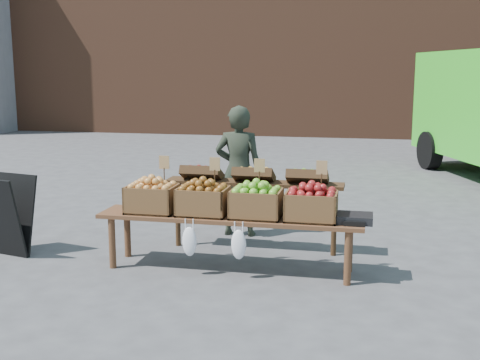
% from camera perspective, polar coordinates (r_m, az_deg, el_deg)
% --- Properties ---
extents(ground, '(80.00, 80.00, 0.00)m').
position_cam_1_polar(ground, '(6.09, -5.70, -9.10)').
color(ground, '#4A4A4D').
extents(vendor, '(0.60, 0.40, 1.61)m').
position_cam_1_polar(vendor, '(7.37, -0.12, 0.85)').
color(vendor, '#242B20').
rests_on(vendor, ground).
extents(chalkboard_sign, '(0.65, 0.45, 0.91)m').
position_cam_1_polar(chalkboard_sign, '(7.12, -21.36, -3.11)').
color(chalkboard_sign, black).
rests_on(chalkboard_sign, ground).
extents(back_table, '(2.10, 0.44, 1.04)m').
position_cam_1_polar(back_table, '(6.78, 1.32, -2.46)').
color(back_table, '#382413').
rests_on(back_table, ground).
extents(display_bench, '(2.70, 0.56, 0.57)m').
position_cam_1_polar(display_bench, '(6.18, -0.99, -5.98)').
color(display_bench, '#53321D').
rests_on(display_bench, ground).
extents(crate_golden_apples, '(0.50, 0.40, 0.28)m').
position_cam_1_polar(crate_golden_apples, '(6.31, -8.32, -1.76)').
color(crate_golden_apples, '#B1811D').
rests_on(crate_golden_apples, display_bench).
extents(crate_russet_pears, '(0.50, 0.40, 0.28)m').
position_cam_1_polar(crate_russet_pears, '(6.14, -3.50, -2.01)').
color(crate_russet_pears, brown).
rests_on(crate_russet_pears, display_bench).
extents(crate_red_apples, '(0.50, 0.40, 0.28)m').
position_cam_1_polar(crate_red_apples, '(6.01, 1.55, -2.25)').
color(crate_red_apples, '#4D8E26').
rests_on(crate_red_apples, display_bench).
extents(crate_green_apples, '(0.50, 0.40, 0.28)m').
position_cam_1_polar(crate_green_apples, '(5.94, 6.78, -2.47)').
color(crate_green_apples, maroon).
rests_on(crate_green_apples, display_bench).
extents(weighing_scale, '(0.34, 0.30, 0.08)m').
position_cam_1_polar(weighing_scale, '(5.94, 10.85, -3.58)').
color(weighing_scale, black).
rests_on(weighing_scale, display_bench).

